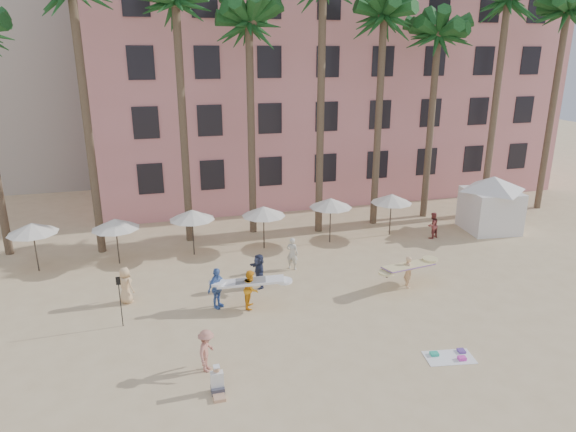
# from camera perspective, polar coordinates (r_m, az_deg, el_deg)

# --- Properties ---
(ground) EXTENTS (120.00, 120.00, 0.00)m
(ground) POSITION_cam_1_polar(r_m,az_deg,el_deg) (19.51, 9.04, -16.27)
(ground) COLOR #D1B789
(ground) RESTS_ON ground
(pink_hotel) EXTENTS (35.00, 14.00, 16.00)m
(pink_hotel) POSITION_cam_1_polar(r_m,az_deg,el_deg) (43.04, 3.69, 13.99)
(pink_hotel) COLOR pink
(pink_hotel) RESTS_ON ground
(palm_row) EXTENTS (44.40, 5.40, 16.30)m
(palm_row) POSITION_cam_1_polar(r_m,az_deg,el_deg) (30.59, -1.23, 21.77)
(palm_row) COLOR brown
(palm_row) RESTS_ON ground
(umbrella_row) EXTENTS (22.50, 2.70, 2.73)m
(umbrella_row) POSITION_cam_1_polar(r_m,az_deg,el_deg) (28.66, -6.63, 0.39)
(umbrella_row) COLOR #332B23
(umbrella_row) RESTS_ON ground
(cabana) EXTENTS (4.99, 4.99, 3.50)m
(cabana) POSITION_cam_1_polar(r_m,az_deg,el_deg) (34.55, 21.68, 1.80)
(cabana) COLOR silver
(cabana) RESTS_ON ground
(beach_towel) EXTENTS (1.94, 1.28, 0.14)m
(beach_towel) POSITION_cam_1_polar(r_m,az_deg,el_deg) (20.71, 17.58, -14.64)
(beach_towel) COLOR white
(beach_towel) RESTS_ON ground
(carrier_yellow) EXTENTS (3.02, 1.61, 1.58)m
(carrier_yellow) POSITION_cam_1_polar(r_m,az_deg,el_deg) (25.34, 13.25, -5.79)
(carrier_yellow) COLOR #DDAC7C
(carrier_yellow) RESTS_ON ground
(carrier_white) EXTENTS (3.02, 1.34, 1.75)m
(carrier_white) POSITION_cam_1_polar(r_m,az_deg,el_deg) (22.88, -4.15, -7.94)
(carrier_white) COLOR #FCA51A
(carrier_white) RESTS_ON ground
(beachgoers) EXTENTS (18.70, 11.02, 1.87)m
(beachgoers) POSITION_cam_1_polar(r_m,az_deg,el_deg) (24.13, -2.84, -6.71)
(beachgoers) COLOR brown
(beachgoers) RESTS_ON ground
(paddle) EXTENTS (0.18, 0.04, 2.23)m
(paddle) POSITION_cam_1_polar(r_m,az_deg,el_deg) (22.18, -18.19, -8.36)
(paddle) COLOR black
(paddle) RESTS_ON ground
(seated_man) EXTENTS (0.44, 0.76, 0.99)m
(seated_man) POSITION_cam_1_polar(r_m,az_deg,el_deg) (18.05, -7.83, -18.02)
(seated_man) COLOR #3F3F4C
(seated_man) RESTS_ON ground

